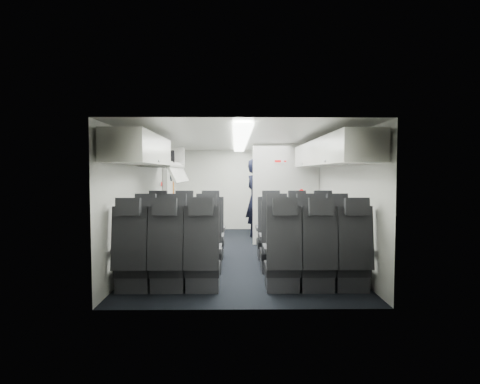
{
  "coord_description": "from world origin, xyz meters",
  "views": [
    {
      "loc": [
        -0.09,
        -7.14,
        1.55
      ],
      "look_at": [
        0.0,
        0.4,
        1.15
      ],
      "focal_mm": 28.0,
      "sensor_mm": 36.0,
      "label": 1
    }
  ],
  "objects_px": {
    "galley_unit": "(275,195)",
    "carry_on_bag": "(163,157)",
    "seat_row_mid": "(241,247)",
    "seat_row_front": "(241,237)",
    "seat_row_rear": "(243,260)",
    "boarding_door": "(169,198)",
    "flight_attendant": "(256,199)"
  },
  "relations": [
    {
      "from": "seat_row_mid",
      "to": "galley_unit",
      "type": "height_order",
      "value": "galley_unit"
    },
    {
      "from": "seat_row_rear",
      "to": "flight_attendant",
      "type": "relative_size",
      "value": 1.79
    },
    {
      "from": "flight_attendant",
      "to": "galley_unit",
      "type": "bearing_deg",
      "value": -50.84
    },
    {
      "from": "seat_row_mid",
      "to": "galley_unit",
      "type": "xyz_separation_m",
      "value": [
        0.95,
        4.15,
        0.55
      ]
    },
    {
      "from": "seat_row_front",
      "to": "galley_unit",
      "type": "height_order",
      "value": "galley_unit"
    },
    {
      "from": "seat_row_mid",
      "to": "boarding_door",
      "type": "bearing_deg",
      "value": 118.77
    },
    {
      "from": "galley_unit",
      "to": "boarding_door",
      "type": "relative_size",
      "value": 1.02
    },
    {
      "from": "seat_row_front",
      "to": "carry_on_bag",
      "type": "height_order",
      "value": "carry_on_bag"
    },
    {
      "from": "galley_unit",
      "to": "flight_attendant",
      "type": "height_order",
      "value": "galley_unit"
    },
    {
      "from": "seat_row_mid",
      "to": "boarding_door",
      "type": "distance_m",
      "value": 3.45
    },
    {
      "from": "seat_row_front",
      "to": "seat_row_rear",
      "type": "height_order",
      "value": "same"
    },
    {
      "from": "seat_row_mid",
      "to": "flight_attendant",
      "type": "relative_size",
      "value": 1.79
    },
    {
      "from": "seat_row_mid",
      "to": "carry_on_bag",
      "type": "bearing_deg",
      "value": 140.04
    },
    {
      "from": "seat_row_mid",
      "to": "carry_on_bag",
      "type": "relative_size",
      "value": 8.26
    },
    {
      "from": "seat_row_front",
      "to": "seat_row_rear",
      "type": "distance_m",
      "value": 1.8
    },
    {
      "from": "seat_row_mid",
      "to": "galley_unit",
      "type": "distance_m",
      "value": 4.3
    },
    {
      "from": "galley_unit",
      "to": "carry_on_bag",
      "type": "bearing_deg",
      "value": -128.57
    },
    {
      "from": "galley_unit",
      "to": "boarding_door",
      "type": "distance_m",
      "value": 2.84
    },
    {
      "from": "galley_unit",
      "to": "carry_on_bag",
      "type": "relative_size",
      "value": 4.71
    },
    {
      "from": "boarding_door",
      "to": "carry_on_bag",
      "type": "relative_size",
      "value": 4.62
    },
    {
      "from": "seat_row_mid",
      "to": "seat_row_rear",
      "type": "relative_size",
      "value": 1.0
    },
    {
      "from": "boarding_door",
      "to": "carry_on_bag",
      "type": "height_order",
      "value": "carry_on_bag"
    },
    {
      "from": "seat_row_rear",
      "to": "carry_on_bag",
      "type": "height_order",
      "value": "carry_on_bag"
    },
    {
      "from": "flight_attendant",
      "to": "carry_on_bag",
      "type": "bearing_deg",
      "value": 112.29
    },
    {
      "from": "seat_row_rear",
      "to": "galley_unit",
      "type": "relative_size",
      "value": 1.75
    },
    {
      "from": "seat_row_front",
      "to": "seat_row_mid",
      "type": "xyz_separation_m",
      "value": [
        0.0,
        -0.9,
        0.0
      ]
    },
    {
      "from": "flight_attendant",
      "to": "seat_row_front",
      "type": "bearing_deg",
      "value": 146.08
    },
    {
      "from": "seat_row_rear",
      "to": "flight_attendant",
      "type": "distance_m",
      "value": 4.01
    },
    {
      "from": "flight_attendant",
      "to": "seat_row_mid",
      "type": "bearing_deg",
      "value": 149.05
    },
    {
      "from": "seat_row_mid",
      "to": "galley_unit",
      "type": "bearing_deg",
      "value": 77.12
    },
    {
      "from": "seat_row_mid",
      "to": "carry_on_bag",
      "type": "height_order",
      "value": "carry_on_bag"
    },
    {
      "from": "seat_row_rear",
      "to": "carry_on_bag",
      "type": "relative_size",
      "value": 8.26
    }
  ]
}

